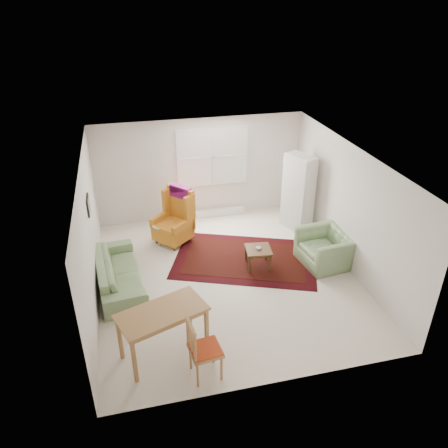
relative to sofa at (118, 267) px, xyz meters
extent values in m
cube|color=beige|center=(2.10, -0.22, -0.41)|extent=(5.00, 5.50, 0.01)
cube|color=white|center=(2.10, -0.22, 2.09)|extent=(5.00, 5.50, 0.01)
cube|color=silver|center=(2.10, 2.53, 0.84)|extent=(5.00, 0.04, 2.50)
cube|color=silver|center=(2.10, -2.97, 0.84)|extent=(5.00, 0.04, 2.50)
cube|color=silver|center=(-0.40, -0.22, 0.84)|extent=(0.04, 5.50, 2.50)
cube|color=silver|center=(4.60, -0.22, 0.84)|extent=(0.04, 5.50, 2.50)
cube|color=white|center=(2.40, 2.51, 1.14)|extent=(1.72, 0.06, 1.42)
cube|color=white|center=(2.40, 2.50, 1.14)|extent=(1.60, 0.02, 1.30)
cube|color=silver|center=(2.40, 2.45, -0.32)|extent=(1.60, 0.12, 0.18)
cube|color=black|center=(-0.38, 0.28, 1.24)|extent=(0.03, 0.42, 0.32)
cube|color=#977045|center=(-0.36, 0.28, 1.24)|extent=(0.01, 0.34, 0.24)
imported|color=#718E5F|center=(0.00, 0.00, 0.00)|extent=(1.00, 2.12, 0.83)
imported|color=#718E5F|center=(4.20, -0.19, 0.00)|extent=(1.05, 1.17, 0.83)
camera|label=1|loc=(0.35, -7.19, 4.71)|focal=35.00mm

